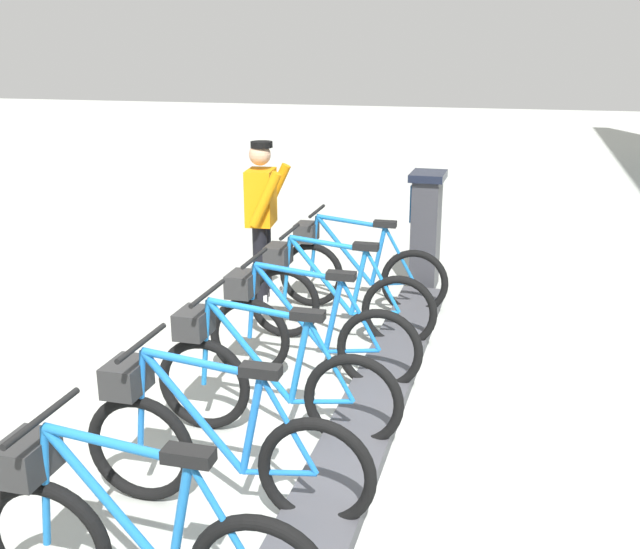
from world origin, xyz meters
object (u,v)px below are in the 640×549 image
object	(u,v)px
bike_docked_0	(355,269)
bike_docked_3	(266,379)
bike_docked_2	(304,332)
worker_near_rack	(262,216)
bike_docked_4	(213,444)
payment_kiosk	(426,228)
bike_docked_1	(332,297)
bike_docked_5	(133,542)

from	to	relation	value
bike_docked_0	bike_docked_3	bearing A→B (deg)	90.00
bike_docked_2	worker_near_rack	world-z (taller)	worker_near_rack
bike_docked_2	bike_docked_3	size ratio (longest dim) A/B	1.00
bike_docked_4	worker_near_rack	distance (m)	3.74
bike_docked_4	bike_docked_2	bearing A→B (deg)	-90.00
bike_docked_4	payment_kiosk	bearing A→B (deg)	-97.26
bike_docked_1	worker_near_rack	size ratio (longest dim) A/B	1.04
bike_docked_1	bike_docked_3	size ratio (longest dim) A/B	1.00
bike_docked_1	bike_docked_4	world-z (taller)	same
bike_docked_0	bike_docked_3	size ratio (longest dim) A/B	1.00
bike_docked_0	worker_near_rack	distance (m)	1.10
bike_docked_5	worker_near_rack	size ratio (longest dim) A/B	1.04
bike_docked_3	bike_docked_2	bearing A→B (deg)	-90.00
bike_docked_1	bike_docked_0	bearing A→B (deg)	-90.00
bike_docked_2	bike_docked_3	bearing A→B (deg)	90.00
payment_kiosk	worker_near_rack	bearing A→B (deg)	30.21
worker_near_rack	bike_docked_4	bearing A→B (deg)	105.40
bike_docked_5	worker_near_rack	xyz separation A→B (m)	(0.99, -4.46, 0.48)
bike_docked_5	bike_docked_2	bearing A→B (deg)	-90.00
payment_kiosk	worker_near_rack	world-z (taller)	worker_near_rack
bike_docked_4	worker_near_rack	size ratio (longest dim) A/B	1.04
bike_docked_3	worker_near_rack	world-z (taller)	worker_near_rack
bike_docked_1	bike_docked_4	bearing A→B (deg)	90.00
bike_docked_3	worker_near_rack	distance (m)	2.91
bike_docked_0	bike_docked_4	distance (m)	3.54
bike_docked_2	bike_docked_3	world-z (taller)	same
bike_docked_0	bike_docked_4	size ratio (longest dim) A/B	1.00
bike_docked_2	bike_docked_4	distance (m)	1.77
bike_docked_4	bike_docked_5	world-z (taller)	same
bike_docked_1	bike_docked_5	bearing A→B (deg)	90.00
bike_docked_0	bike_docked_3	xyz separation A→B (m)	(0.00, 2.65, 0.00)
bike_docked_5	payment_kiosk	bearing A→B (deg)	-96.08
bike_docked_5	worker_near_rack	world-z (taller)	worker_near_rack
bike_docked_4	bike_docked_5	distance (m)	0.88
bike_docked_3	bike_docked_4	distance (m)	0.88
bike_docked_1	bike_docked_2	distance (m)	0.88
bike_docked_1	bike_docked_2	size ratio (longest dim) A/B	1.00
bike_docked_2	bike_docked_5	bearing A→B (deg)	90.00
payment_kiosk	bike_docked_4	distance (m)	4.53
payment_kiosk	bike_docked_1	bearing A→B (deg)	72.68
bike_docked_0	worker_near_rack	bearing A→B (deg)	-2.48
payment_kiosk	bike_docked_5	bearing A→B (deg)	83.92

